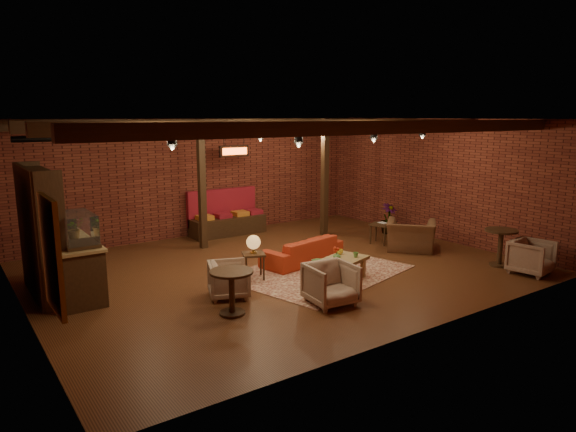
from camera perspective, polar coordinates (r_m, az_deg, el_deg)
floor at (r=11.24m, az=-0.75°, el=-5.83°), size 10.00×10.00×0.00m
ceiling at (r=10.75m, az=-0.80°, el=10.71°), size 10.00×8.00×0.02m
wall_back at (r=14.34m, az=-9.79°, el=4.23°), size 10.00×0.02×3.20m
wall_front at (r=7.95m, az=15.62°, el=-1.46°), size 10.00×0.02×3.20m
wall_left at (r=9.12m, az=-27.77°, el=-0.76°), size 0.02×8.00×3.20m
wall_right at (r=14.27m, az=16.13°, el=3.92°), size 0.02×8.00×3.20m
ceiling_beams at (r=10.76m, az=-0.79°, el=10.07°), size 9.80×6.40×0.22m
ceiling_pipe at (r=12.12m, az=-5.09°, el=9.05°), size 9.60×0.12×0.12m
post_left at (r=12.83m, az=-9.55°, el=3.45°), size 0.16×0.16×3.20m
post_right at (r=14.13m, az=4.10°, el=4.26°), size 0.16×0.16×3.20m
service_counter at (r=10.39m, az=-23.18°, el=-3.58°), size 0.80×2.50×1.60m
plant_counter at (r=10.51m, az=-23.05°, el=-1.06°), size 0.35×0.39×0.30m
shelving_hutch at (r=10.33m, az=-25.63°, el=-1.58°), size 0.52×2.00×2.40m
chalkboard_menu at (r=6.90m, az=-24.70°, el=-3.95°), size 0.08×0.96×1.46m
banquette at (r=14.38m, az=-6.72°, el=-0.10°), size 2.10×0.70×1.00m
service_sign at (r=13.75m, az=-6.00°, el=7.18°), size 0.86×0.06×0.30m
ceiling_spotlights at (r=10.76m, az=-0.79°, el=8.90°), size 6.40×4.40×0.28m
rug at (r=10.98m, az=3.40°, el=-6.23°), size 4.07×3.47×0.01m
sofa at (r=11.58m, az=1.59°, el=-3.83°), size 2.11×1.14×0.58m
coffee_table at (r=10.26m, az=5.61°, el=-5.17°), size 1.48×1.04×0.71m
side_table_lamp at (r=10.38m, az=-3.86°, el=-3.30°), size 0.57×0.57×0.91m
round_table_left at (r=8.63m, az=-6.27°, el=-7.61°), size 0.73×0.73×0.76m
armchair_a at (r=9.48m, az=-6.58°, el=-6.85°), size 0.87×0.89×0.73m
armchair_b at (r=9.09m, az=4.82°, el=-7.32°), size 0.86×0.82×0.81m
armchair_right at (r=12.95m, az=13.52°, el=-1.58°), size 1.31×1.35×1.00m
side_table_book at (r=13.49m, az=10.23°, el=-1.01°), size 0.62×0.62×0.55m
round_table_right at (r=12.23m, az=22.55°, el=-2.65°), size 0.70×0.70×0.82m
armchair_far at (r=11.91m, az=25.44°, el=-3.99°), size 0.87×0.82×0.79m
plant_tall at (r=14.58m, az=11.27°, el=3.00°), size 1.54×1.54×2.55m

